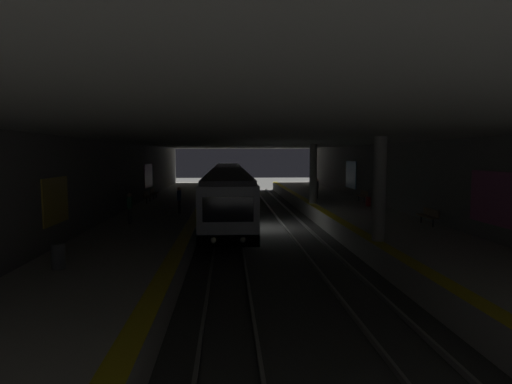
{
  "coord_description": "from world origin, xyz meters",
  "views": [
    {
      "loc": [
        -27.31,
        2.19,
        4.82
      ],
      "look_at": [
        8.43,
        -0.17,
        1.63
      ],
      "focal_mm": 29.68,
      "sensor_mm": 36.0,
      "label": 1
    }
  ],
  "objects_px": {
    "pillar_far": "(313,174)",
    "bench_right_mid": "(154,193)",
    "bench_left_mid": "(429,215)",
    "person_walking_mid": "(179,199)",
    "person_waiting_near": "(317,188)",
    "suitcase_rolling": "(368,201)",
    "bench_left_far": "(363,195)",
    "pillar_near": "(379,189)",
    "bench_right_near": "(147,196)",
    "trash_bin": "(58,256)",
    "person_standing_far": "(130,207)",
    "metro_train": "(228,186)"
  },
  "relations": [
    {
      "from": "person_waiting_near",
      "to": "person_walking_mid",
      "type": "distance_m",
      "value": 13.62
    },
    {
      "from": "pillar_far",
      "to": "metro_train",
      "type": "xyz_separation_m",
      "value": [
        5.12,
        6.55,
        -1.3
      ]
    },
    {
      "from": "metro_train",
      "to": "person_walking_mid",
      "type": "relative_size",
      "value": 22.11
    },
    {
      "from": "person_walking_mid",
      "to": "pillar_far",
      "type": "bearing_deg",
      "value": -62.62
    },
    {
      "from": "bench_right_mid",
      "to": "person_standing_far",
      "type": "relative_size",
      "value": 1.0
    },
    {
      "from": "bench_left_mid",
      "to": "person_standing_far",
      "type": "relative_size",
      "value": 1.0
    },
    {
      "from": "bench_right_mid",
      "to": "person_walking_mid",
      "type": "relative_size",
      "value": 1.0
    },
    {
      "from": "bench_right_near",
      "to": "person_waiting_near",
      "type": "xyz_separation_m",
      "value": [
        2.09,
        -13.93,
        0.41
      ]
    },
    {
      "from": "metro_train",
      "to": "bench_left_mid",
      "type": "bearing_deg",
      "value": -145.27
    },
    {
      "from": "person_waiting_near",
      "to": "person_standing_far",
      "type": "relative_size",
      "value": 1.01
    },
    {
      "from": "metro_train",
      "to": "trash_bin",
      "type": "height_order",
      "value": "metro_train"
    },
    {
      "from": "person_walking_mid",
      "to": "suitcase_rolling",
      "type": "relative_size",
      "value": 1.74
    },
    {
      "from": "pillar_far",
      "to": "bench_left_far",
      "type": "xyz_separation_m",
      "value": [
        0.83,
        -4.18,
        -1.75
      ]
    },
    {
      "from": "bench_left_far",
      "to": "trash_bin",
      "type": "relative_size",
      "value": 2.0
    },
    {
      "from": "person_waiting_near",
      "to": "suitcase_rolling",
      "type": "distance_m",
      "value": 6.1
    },
    {
      "from": "metro_train",
      "to": "suitcase_rolling",
      "type": "xyz_separation_m",
      "value": [
        -7.19,
        -10.23,
        -0.63
      ]
    },
    {
      "from": "pillar_near",
      "to": "bench_left_far",
      "type": "bearing_deg",
      "value": -15.46
    },
    {
      "from": "bench_right_near",
      "to": "suitcase_rolling",
      "type": "distance_m",
      "value": 16.9
    },
    {
      "from": "pillar_far",
      "to": "bench_left_mid",
      "type": "distance_m",
      "value": 11.32
    },
    {
      "from": "pillar_far",
      "to": "person_waiting_near",
      "type": "height_order",
      "value": "pillar_far"
    },
    {
      "from": "pillar_near",
      "to": "trash_bin",
      "type": "bearing_deg",
      "value": 107.16
    },
    {
      "from": "bench_left_far",
      "to": "pillar_near",
      "type": "bearing_deg",
      "value": 164.54
    },
    {
      "from": "person_waiting_near",
      "to": "person_walking_mid",
      "type": "xyz_separation_m",
      "value": [
        -8.41,
        10.72,
        -0.01
      ]
    },
    {
      "from": "bench_left_far",
      "to": "person_waiting_near",
      "type": "distance_m",
      "value": 4.08
    },
    {
      "from": "pillar_far",
      "to": "person_standing_far",
      "type": "bearing_deg",
      "value": 126.95
    },
    {
      "from": "bench_right_mid",
      "to": "suitcase_rolling",
      "type": "height_order",
      "value": "suitcase_rolling"
    },
    {
      "from": "bench_left_mid",
      "to": "bench_left_far",
      "type": "xyz_separation_m",
      "value": [
        11.19,
        0.0,
        0.0
      ]
    },
    {
      "from": "suitcase_rolling",
      "to": "person_standing_far",
      "type": "bearing_deg",
      "value": 113.81
    },
    {
      "from": "bench_left_far",
      "to": "bench_right_mid",
      "type": "bearing_deg",
      "value": 78.89
    },
    {
      "from": "pillar_near",
      "to": "suitcase_rolling",
      "type": "xyz_separation_m",
      "value": [
        12.23,
        -3.68,
        -1.93
      ]
    },
    {
      "from": "bench_left_far",
      "to": "person_standing_far",
      "type": "relative_size",
      "value": 1.0
    },
    {
      "from": "pillar_near",
      "to": "bench_left_mid",
      "type": "xyz_separation_m",
      "value": [
        3.94,
        -4.18,
        -1.75
      ]
    },
    {
      "from": "pillar_far",
      "to": "bench_left_mid",
      "type": "relative_size",
      "value": 2.68
    },
    {
      "from": "person_standing_far",
      "to": "suitcase_rolling",
      "type": "bearing_deg",
      "value": -66.19
    },
    {
      "from": "bench_left_mid",
      "to": "pillar_near",
      "type": "bearing_deg",
      "value": 133.25
    },
    {
      "from": "bench_left_mid",
      "to": "trash_bin",
      "type": "distance_m",
      "value": 18.05
    },
    {
      "from": "person_standing_far",
      "to": "pillar_near",
      "type": "bearing_deg",
      "value": -114.27
    },
    {
      "from": "pillar_far",
      "to": "bench_right_near",
      "type": "distance_m",
      "value": 13.07
    },
    {
      "from": "bench_left_mid",
      "to": "person_walking_mid",
      "type": "height_order",
      "value": "person_walking_mid"
    },
    {
      "from": "person_standing_far",
      "to": "bench_right_near",
      "type": "bearing_deg",
      "value": 5.54
    },
    {
      "from": "bench_right_near",
      "to": "trash_bin",
      "type": "distance_m",
      "value": 19.38
    },
    {
      "from": "pillar_far",
      "to": "person_standing_far",
      "type": "height_order",
      "value": "pillar_far"
    },
    {
      "from": "person_walking_mid",
      "to": "person_standing_far",
      "type": "bearing_deg",
      "value": 150.61
    },
    {
      "from": "pillar_far",
      "to": "suitcase_rolling",
      "type": "distance_m",
      "value": 4.64
    },
    {
      "from": "pillar_near",
      "to": "suitcase_rolling",
      "type": "distance_m",
      "value": 12.91
    },
    {
      "from": "pillar_far",
      "to": "bench_right_mid",
      "type": "xyz_separation_m",
      "value": [
        4.18,
        12.88,
        -1.75
      ]
    },
    {
      "from": "bench_left_mid",
      "to": "person_walking_mid",
      "type": "xyz_separation_m",
      "value": [
        5.36,
        13.86,
        0.4
      ]
    },
    {
      "from": "pillar_near",
      "to": "metro_train",
      "type": "bearing_deg",
      "value": 18.64
    },
    {
      "from": "bench_left_mid",
      "to": "person_standing_far",
      "type": "distance_m",
      "value": 16.14
    },
    {
      "from": "person_waiting_near",
      "to": "person_walking_mid",
      "type": "height_order",
      "value": "person_waiting_near"
    }
  ]
}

